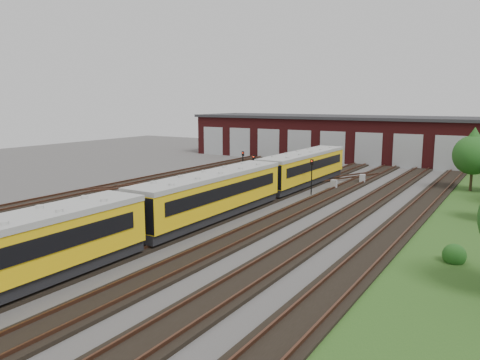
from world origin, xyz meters
The scene contains 15 objects.
ground centered at (0.00, 0.00, 0.00)m, with size 120.00×120.00×0.00m, color #44413F.
track_network centered at (-0.17, 0.59, 0.11)m, with size 30.40×70.00×0.33m.
maintenance_shed centered at (-0.01, 39.97, 3.20)m, with size 51.00×12.50×6.35m.
metro_train centered at (2.00, -0.64, 1.95)m, with size 2.77×47.27×3.16m.
signal_mast_0 centered at (-6.52, 17.63, 1.84)m, with size 0.27×0.26×2.85m.
signal_mast_1 centered at (-7.53, 19.23, 1.73)m, with size 0.25×0.24×2.69m.
signal_mast_2 centered at (-2.22, 12.65, 2.06)m, with size 0.26×0.25×3.21m.
signal_mast_3 centered at (4.31, 11.89, 2.10)m, with size 0.28×0.26×3.28m.
relay_cabinet_0 centered at (-6.48, 2.65, 0.46)m, with size 0.55×0.46×0.92m, color #AEB0B3.
relay_cabinet_1 centered at (-4.82, 26.32, 0.56)m, with size 0.67×0.56×1.12m, color #AEB0B3.
relay_cabinet_2 centered at (-1.09, 3.95, 0.55)m, with size 0.66×0.55×1.10m, color #AEB0B3.
relay_cabinet_3 centered at (5.12, 15.58, 0.47)m, with size 0.56×0.47×0.94m, color #AEB0B3.
relay_cabinet_4 centered at (6.53, 20.18, 0.49)m, with size 0.58×0.49×0.97m, color #AEB0B3.
tree_0 centered at (16.62, 21.31, 3.94)m, with size 3.70×3.70×6.14m.
bush_0 centered at (18.06, -1.21, 0.61)m, with size 1.23×1.23×1.23m, color #194513.
Camera 1 is at (20.82, -27.50, 8.54)m, focal length 35.00 mm.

